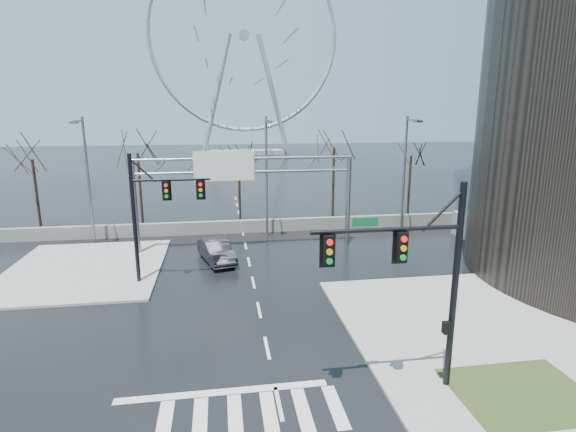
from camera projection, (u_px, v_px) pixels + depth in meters
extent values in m
plane|color=black|center=(267.00, 348.00, 20.19)|extent=(260.00, 260.00, 0.00)
cube|color=gray|center=(452.00, 312.00, 23.57)|extent=(12.00, 10.00, 0.15)
cube|color=gray|center=(85.00, 269.00, 30.09)|extent=(10.00, 12.00, 0.15)
cube|color=#2F3E1A|center=(522.00, 393.00, 16.67)|extent=(5.00, 4.00, 0.02)
cube|color=slate|center=(243.00, 226.00, 39.31)|extent=(52.00, 0.50, 1.10)
cylinder|color=black|center=(454.00, 290.00, 16.39)|extent=(0.24, 0.24, 8.00)
cylinder|color=black|center=(387.00, 230.00, 15.44)|extent=(5.40, 0.16, 0.16)
cube|color=black|center=(402.00, 247.00, 15.51)|extent=(0.35, 0.28, 1.05)
cube|color=black|center=(328.00, 250.00, 15.12)|extent=(0.35, 0.28, 1.05)
cylinder|color=black|center=(134.00, 220.00, 26.90)|extent=(0.24, 0.24, 8.00)
cylinder|color=black|center=(171.00, 180.00, 26.70)|extent=(4.60, 0.16, 0.16)
cube|color=black|center=(166.00, 190.00, 26.65)|extent=(0.35, 0.28, 1.05)
cube|color=black|center=(201.00, 189.00, 26.94)|extent=(0.35, 0.28, 1.05)
cylinder|color=slate|center=(135.00, 208.00, 32.64)|extent=(0.36, 0.36, 7.00)
cylinder|color=slate|center=(348.00, 202.00, 35.01)|extent=(0.36, 0.36, 7.00)
cylinder|color=slate|center=(244.00, 158.00, 33.03)|extent=(16.00, 0.20, 0.20)
cylinder|color=slate|center=(245.00, 172.00, 33.26)|extent=(16.00, 0.20, 0.20)
cube|color=#0B5627|center=(224.00, 166.00, 32.78)|extent=(4.20, 0.10, 2.00)
cube|color=silver|center=(224.00, 166.00, 32.72)|extent=(4.40, 0.02, 2.20)
cylinder|color=slate|center=(89.00, 182.00, 35.08)|extent=(0.20, 0.20, 10.00)
cylinder|color=slate|center=(78.00, 121.00, 32.95)|extent=(0.12, 2.20, 0.12)
cube|color=slate|center=(74.00, 122.00, 32.01)|extent=(0.50, 0.70, 0.18)
cylinder|color=slate|center=(267.00, 178.00, 37.15)|extent=(0.20, 0.20, 10.00)
cylinder|color=slate|center=(267.00, 120.00, 35.03)|extent=(0.12, 2.20, 0.12)
cube|color=slate|center=(269.00, 122.00, 34.09)|extent=(0.50, 0.70, 0.18)
cylinder|color=slate|center=(404.00, 175.00, 38.93)|extent=(0.20, 0.20, 10.00)
cylinder|color=slate|center=(413.00, 120.00, 36.80)|extent=(0.12, 2.20, 0.12)
cube|color=slate|center=(418.00, 121.00, 35.86)|extent=(0.50, 0.70, 0.18)
cylinder|color=black|center=(37.00, 195.00, 39.91)|extent=(0.24, 0.24, 6.30)
cylinder|color=black|center=(140.00, 190.00, 40.71)|extent=(0.24, 0.24, 6.75)
cylinder|color=black|center=(239.00, 191.00, 43.10)|extent=(0.24, 0.24, 5.85)
cylinder|color=black|center=(333.00, 184.00, 43.34)|extent=(0.24, 0.24, 7.02)
cylinder|color=black|center=(409.00, 186.00, 45.11)|extent=(0.24, 0.24, 6.12)
cube|color=gray|center=(246.00, 152.00, 112.25)|extent=(18.00, 6.00, 1.00)
torus|color=#B2B2B7|center=(244.00, 35.00, 106.00)|extent=(45.00, 1.00, 45.00)
cylinder|color=#B2B2B7|center=(244.00, 35.00, 106.00)|extent=(2.40, 1.50, 2.40)
cylinder|color=#B2B2B7|center=(216.00, 96.00, 108.15)|extent=(8.28, 1.20, 28.82)
cylinder|color=#B2B2B7|center=(274.00, 96.00, 110.22)|extent=(8.28, 1.20, 28.82)
imported|color=black|center=(217.00, 251.00, 31.60)|extent=(2.93, 5.05, 1.57)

